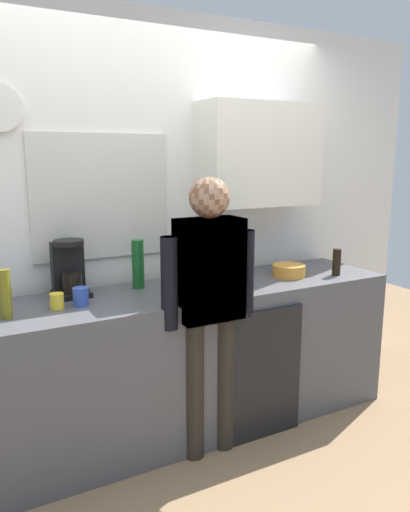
{
  "coord_description": "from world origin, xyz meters",
  "views": [
    {
      "loc": [
        -1.26,
        -2.29,
        1.71
      ],
      "look_at": [
        0.11,
        0.25,
        1.12
      ],
      "focal_mm": 34.47,
      "sensor_mm": 36.0,
      "label": 1
    }
  ],
  "objects_px": {
    "bottle_clear_soda": "(183,269)",
    "mixing_bowl": "(289,270)",
    "bottle_green_wine": "(138,264)",
    "cup_blue_mug": "(81,297)",
    "bottle_olive_oil": "(5,294)",
    "coffee_maker": "(69,270)",
    "person_guest": "(209,296)",
    "dish_soap": "(211,278)",
    "cup_yellow_cup": "(57,301)",
    "person_at_sink": "(209,296)",
    "bottle_dark_sauce": "(337,262)"
  },
  "relations": [
    {
      "from": "bottle_clear_soda",
      "to": "person_at_sink",
      "type": "height_order",
      "value": "person_at_sink"
    },
    {
      "from": "dish_soap",
      "to": "bottle_green_wine",
      "type": "bearing_deg",
      "value": 144.55
    },
    {
      "from": "coffee_maker",
      "to": "cup_yellow_cup",
      "type": "relative_size",
      "value": 3.88
    },
    {
      "from": "mixing_bowl",
      "to": "cup_blue_mug",
      "type": "bearing_deg",
      "value": 179.66
    },
    {
      "from": "cup_yellow_cup",
      "to": "person_at_sink",
      "type": "height_order",
      "value": "person_at_sink"
    },
    {
      "from": "bottle_dark_sauce",
      "to": "cup_blue_mug",
      "type": "xyz_separation_m",
      "value": [
        -1.7,
        0.13,
        -0.04
      ]
    },
    {
      "from": "bottle_dark_sauce",
      "to": "bottle_olive_oil",
      "type": "distance_m",
      "value": 2.08
    },
    {
      "from": "bottle_green_wine",
      "to": "cup_blue_mug",
      "type": "height_order",
      "value": "bottle_green_wine"
    },
    {
      "from": "bottle_olive_oil",
      "to": "cup_yellow_cup",
      "type": "distance_m",
      "value": 0.27
    },
    {
      "from": "person_at_sink",
      "to": "bottle_dark_sauce",
      "type": "bearing_deg",
      "value": 2.04
    },
    {
      "from": "mixing_bowl",
      "to": "person_guest",
      "type": "relative_size",
      "value": 0.14
    },
    {
      "from": "cup_blue_mug",
      "to": "person_guest",
      "type": "bearing_deg",
      "value": -23.3
    },
    {
      "from": "coffee_maker",
      "to": "person_guest",
      "type": "relative_size",
      "value": 0.21
    },
    {
      "from": "bottle_olive_oil",
      "to": "person_at_sink",
      "type": "distance_m",
      "value": 1.05
    },
    {
      "from": "mixing_bowl",
      "to": "person_at_sink",
      "type": "bearing_deg",
      "value": -160.47
    },
    {
      "from": "bottle_green_wine",
      "to": "bottle_dark_sauce",
      "type": "relative_size",
      "value": 1.67
    },
    {
      "from": "person_at_sink",
      "to": "person_guest",
      "type": "distance_m",
      "value": 0.0
    },
    {
      "from": "bottle_green_wine",
      "to": "dish_soap",
      "type": "xyz_separation_m",
      "value": [
        0.36,
        -0.26,
        -0.07
      ]
    },
    {
      "from": "cup_blue_mug",
      "to": "dish_soap",
      "type": "bearing_deg",
      "value": -5.0
    },
    {
      "from": "coffee_maker",
      "to": "person_guest",
      "type": "height_order",
      "value": "person_guest"
    },
    {
      "from": "cup_blue_mug",
      "to": "person_at_sink",
      "type": "xyz_separation_m",
      "value": [
        0.64,
        -0.28,
        -0.01
      ]
    },
    {
      "from": "bottle_olive_oil",
      "to": "mixing_bowl",
      "type": "relative_size",
      "value": 1.14
    },
    {
      "from": "bottle_olive_oil",
      "to": "bottle_clear_soda",
      "type": "bearing_deg",
      "value": 1.12
    },
    {
      "from": "bottle_olive_oil",
      "to": "cup_yellow_cup",
      "type": "xyz_separation_m",
      "value": [
        0.25,
        0.03,
        -0.08
      ]
    },
    {
      "from": "bottle_clear_soda",
      "to": "bottle_olive_oil",
      "type": "xyz_separation_m",
      "value": [
        -0.99,
        -0.02,
        -0.02
      ]
    },
    {
      "from": "coffee_maker",
      "to": "person_guest",
      "type": "xyz_separation_m",
      "value": [
        0.64,
        -0.51,
        -0.11
      ]
    },
    {
      "from": "bottle_dark_sauce",
      "to": "bottle_clear_soda",
      "type": "height_order",
      "value": "bottle_clear_soda"
    },
    {
      "from": "person_at_sink",
      "to": "bottle_olive_oil",
      "type": "bearing_deg",
      "value": 160.85
    },
    {
      "from": "person_guest",
      "to": "mixing_bowl",
      "type": "bearing_deg",
      "value": -136.31
    },
    {
      "from": "bottle_clear_soda",
      "to": "person_at_sink",
      "type": "distance_m",
      "value": 0.29
    },
    {
      "from": "cup_yellow_cup",
      "to": "person_guest",
      "type": "height_order",
      "value": "person_guest"
    },
    {
      "from": "bottle_green_wine",
      "to": "bottle_clear_soda",
      "type": "distance_m",
      "value": 0.29
    },
    {
      "from": "bottle_clear_soda",
      "to": "mixing_bowl",
      "type": "distance_m",
      "value": 0.8
    },
    {
      "from": "cup_yellow_cup",
      "to": "person_guest",
      "type": "relative_size",
      "value": 0.05
    },
    {
      "from": "bottle_clear_soda",
      "to": "bottle_green_wine",
      "type": "bearing_deg",
      "value": 134.93
    },
    {
      "from": "bottle_green_wine",
      "to": "mixing_bowl",
      "type": "height_order",
      "value": "bottle_green_wine"
    },
    {
      "from": "bottle_clear_soda",
      "to": "person_guest",
      "type": "distance_m",
      "value": 0.29
    },
    {
      "from": "bottle_green_wine",
      "to": "person_at_sink",
      "type": "distance_m",
      "value": 0.54
    },
    {
      "from": "bottle_clear_soda",
      "to": "mixing_bowl",
      "type": "height_order",
      "value": "bottle_clear_soda"
    },
    {
      "from": "coffee_maker",
      "to": "dish_soap",
      "type": "height_order",
      "value": "coffee_maker"
    },
    {
      "from": "dish_soap",
      "to": "cup_yellow_cup",
      "type": "bearing_deg",
      "value": 175.8
    },
    {
      "from": "cup_yellow_cup",
      "to": "person_at_sink",
      "type": "bearing_deg",
      "value": -19.69
    },
    {
      "from": "coffee_maker",
      "to": "bottle_dark_sauce",
      "type": "distance_m",
      "value": 1.74
    },
    {
      "from": "bottle_olive_oil",
      "to": "person_guest",
      "type": "height_order",
      "value": "person_guest"
    },
    {
      "from": "mixing_bowl",
      "to": "person_guest",
      "type": "distance_m",
      "value": 0.8
    },
    {
      "from": "mixing_bowl",
      "to": "bottle_green_wine",
      "type": "bearing_deg",
      "value": 168.62
    },
    {
      "from": "coffee_maker",
      "to": "person_guest",
      "type": "bearing_deg",
      "value": -38.33
    },
    {
      "from": "bottle_green_wine",
      "to": "bottle_clear_soda",
      "type": "height_order",
      "value": "bottle_green_wine"
    },
    {
      "from": "bottle_olive_oil",
      "to": "cup_blue_mug",
      "type": "bearing_deg",
      "value": 4.84
    },
    {
      "from": "mixing_bowl",
      "to": "dish_soap",
      "type": "bearing_deg",
      "value": -174.67
    }
  ]
}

